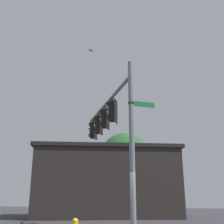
% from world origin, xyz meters
% --- Properties ---
extents(signal_pole, '(0.22, 0.22, 7.23)m').
position_xyz_m(signal_pole, '(0.00, 0.00, 3.62)').
color(signal_pole, slate).
rests_on(signal_pole, ground).
extents(mast_arm, '(6.61, 4.52, 0.17)m').
position_xyz_m(mast_arm, '(3.26, 2.19, 6.57)').
color(mast_arm, slate).
extents(traffic_light_nearest_pole, '(0.54, 0.49, 1.31)m').
position_xyz_m(traffic_light_nearest_pole, '(2.24, 1.53, 5.78)').
color(traffic_light_nearest_pole, black).
extents(traffic_light_mid_inner, '(0.54, 0.49, 1.31)m').
position_xyz_m(traffic_light_mid_inner, '(3.46, 2.35, 5.78)').
color(traffic_light_mid_inner, black).
extents(traffic_light_mid_outer, '(0.54, 0.49, 1.31)m').
position_xyz_m(traffic_light_mid_outer, '(4.67, 3.16, 5.78)').
color(traffic_light_mid_outer, black).
extents(traffic_light_arm_end, '(0.54, 0.49, 1.31)m').
position_xyz_m(traffic_light_arm_end, '(5.89, 3.98, 5.78)').
color(traffic_light_arm_end, black).
extents(street_name_sign, '(0.73, 1.02, 0.22)m').
position_xyz_m(street_name_sign, '(0.18, -0.27, 5.34)').
color(street_name_sign, '#147238').
extents(bird_flying, '(0.26, 0.25, 0.08)m').
position_xyz_m(bird_flying, '(3.11, 3.13, 9.97)').
color(bird_flying, '#4C4742').
extents(storefront_building, '(11.82, 14.10, 5.76)m').
position_xyz_m(storefront_building, '(13.58, 5.64, 2.89)').
color(storefront_building, '#282321').
rests_on(storefront_building, ground).
extents(tree_by_storefront, '(4.83, 4.83, 7.79)m').
position_xyz_m(tree_by_storefront, '(16.15, 4.61, 5.35)').
color(tree_by_storefront, '#4C3823').
rests_on(tree_by_storefront, ground).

